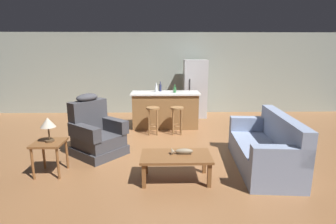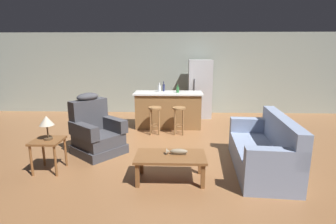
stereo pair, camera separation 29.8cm
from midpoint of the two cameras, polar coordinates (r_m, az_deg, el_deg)
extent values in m
plane|color=brown|center=(5.86, -1.87, -6.95)|extent=(12.00, 12.00, 0.00)
cube|color=#939E93|center=(8.66, -1.73, 8.37)|extent=(12.00, 0.05, 2.60)
cube|color=brown|center=(4.15, -0.34, -9.65)|extent=(1.10, 0.60, 0.04)
cube|color=brown|center=(4.05, -7.43, -13.68)|extent=(0.06, 0.06, 0.38)
cube|color=brown|center=(4.06, 6.85, -13.57)|extent=(0.06, 0.06, 0.38)
cube|color=brown|center=(4.48, -6.78, -10.93)|extent=(0.06, 0.06, 0.38)
cube|color=brown|center=(4.49, 5.99, -10.84)|extent=(0.06, 0.06, 0.38)
cube|color=#4C3823|center=(4.19, 1.46, -9.06)|extent=(0.22, 0.07, 0.01)
ellipsoid|color=gray|center=(4.18, 1.46, -8.56)|extent=(0.28, 0.09, 0.09)
cone|color=gray|center=(4.17, -0.90, -8.58)|extent=(0.06, 0.10, 0.10)
cube|color=#8493B2|center=(4.94, 18.00, -10.27)|extent=(0.99, 1.96, 0.20)
cube|color=#8493B2|center=(4.87, 18.17, -7.99)|extent=(0.99, 1.96, 0.22)
cube|color=#8493B2|center=(4.85, 22.15, -3.79)|extent=(0.35, 1.91, 0.52)
cube|color=#8493B2|center=(4.02, 21.46, -8.93)|extent=(0.85, 0.27, 0.28)
cube|color=#8493B2|center=(5.58, 16.19, -2.48)|extent=(0.85, 0.27, 0.28)
cube|color=#3D3D42|center=(5.45, -16.20, -8.03)|extent=(1.18, 1.18, 0.18)
cube|color=#3D3D42|center=(5.38, -16.34, -5.94)|extent=(1.10, 1.09, 0.24)
cube|color=#3D3D42|center=(5.51, -18.43, -0.90)|extent=(0.67, 0.73, 0.64)
ellipsoid|color=#3D3D42|center=(5.43, -18.72, 2.99)|extent=(0.50, 0.52, 0.16)
cube|color=#3D3D42|center=(5.48, -13.57, -2.70)|extent=(0.73, 0.65, 0.26)
cube|color=#3D3D42|center=(5.12, -19.40, -4.19)|extent=(0.73, 0.65, 0.26)
cube|color=brown|center=(4.80, -26.17, -6.08)|extent=(0.48, 0.48, 0.04)
cylinder|color=brown|center=(4.81, -29.02, -9.89)|extent=(0.04, 0.04, 0.52)
cylinder|color=brown|center=(4.64, -24.57, -10.23)|extent=(0.04, 0.04, 0.52)
cylinder|color=brown|center=(5.14, -26.97, -8.24)|extent=(0.04, 0.04, 0.52)
cylinder|color=brown|center=(4.98, -22.78, -8.48)|extent=(0.04, 0.04, 0.52)
cylinder|color=#4C3823|center=(4.79, -26.01, -5.68)|extent=(0.14, 0.14, 0.03)
cylinder|color=#4C3823|center=(4.75, -26.16, -4.25)|extent=(0.02, 0.02, 0.22)
cone|color=#BCB29E|center=(4.70, -26.39, -2.03)|extent=(0.24, 0.24, 0.16)
cube|color=olive|center=(7.03, -1.79, 0.31)|extent=(1.71, 0.63, 0.91)
cube|color=silver|center=(6.94, -1.82, 4.14)|extent=(1.80, 0.70, 0.04)
cylinder|color=olive|center=(6.38, -4.64, 0.85)|extent=(0.32, 0.32, 0.04)
torus|color=olive|center=(6.49, -4.57, -2.95)|extent=(0.23, 0.23, 0.02)
cylinder|color=olive|center=(6.37, -5.53, -2.34)|extent=(0.04, 0.04, 0.64)
cylinder|color=olive|center=(6.36, -3.74, -2.33)|extent=(0.04, 0.04, 0.64)
cylinder|color=olive|center=(6.56, -5.41, -1.88)|extent=(0.04, 0.04, 0.64)
cylinder|color=olive|center=(6.55, -3.66, -1.87)|extent=(0.04, 0.04, 0.64)
cylinder|color=olive|center=(6.37, 0.66, 0.87)|extent=(0.32, 0.32, 0.04)
torus|color=olive|center=(6.48, 0.65, -2.93)|extent=(0.23, 0.23, 0.02)
cylinder|color=olive|center=(6.35, -0.22, -2.32)|extent=(0.04, 0.04, 0.64)
cylinder|color=olive|center=(6.36, 1.58, -2.31)|extent=(0.04, 0.04, 0.64)
cylinder|color=olive|center=(6.55, -0.26, -1.85)|extent=(0.04, 0.04, 0.64)
cylinder|color=olive|center=(6.55, 1.49, -1.84)|extent=(0.04, 0.04, 0.64)
cube|color=#B7B7BC|center=(8.18, 4.81, 5.10)|extent=(0.70, 0.66, 1.76)
cylinder|color=#333338|center=(7.80, 3.68, 5.39)|extent=(0.02, 0.02, 0.50)
cylinder|color=silver|center=(6.99, -3.82, 5.07)|extent=(0.08, 0.08, 0.17)
cylinder|color=silver|center=(6.97, -3.83, 6.08)|extent=(0.03, 0.03, 0.07)
cylinder|color=#23284C|center=(7.14, -2.89, 5.29)|extent=(0.07, 0.07, 0.19)
cylinder|color=#23284C|center=(7.12, -2.90, 6.35)|extent=(0.02, 0.02, 0.08)
cylinder|color=#2D6B38|center=(6.89, 0.22, 4.87)|extent=(0.08, 0.08, 0.15)
cylinder|color=#2D6B38|center=(6.87, 0.22, 5.74)|extent=(0.03, 0.03, 0.06)
camera|label=1|loc=(0.15, -91.54, -0.36)|focal=28.00mm
camera|label=2|loc=(0.15, 88.46, 0.36)|focal=28.00mm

